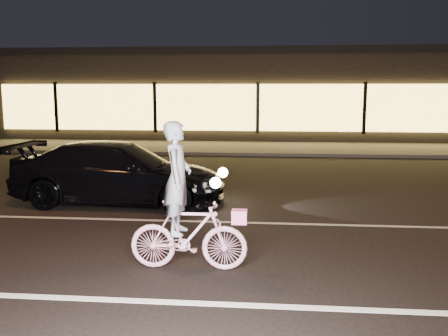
# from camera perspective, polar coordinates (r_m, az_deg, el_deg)

# --- Properties ---
(ground) EXTENTS (90.00, 90.00, 0.00)m
(ground) POSITION_cam_1_polar(r_m,az_deg,el_deg) (7.23, 0.39, -10.43)
(ground) COLOR black
(ground) RESTS_ON ground
(lane_stripe_near) EXTENTS (60.00, 0.12, 0.01)m
(lane_stripe_near) POSITION_cam_1_polar(r_m,az_deg,el_deg) (5.84, -0.95, -15.28)
(lane_stripe_near) COLOR silver
(lane_stripe_near) RESTS_ON ground
(lane_stripe_far) EXTENTS (60.00, 0.10, 0.01)m
(lane_stripe_far) POSITION_cam_1_polar(r_m,az_deg,el_deg) (9.13, 1.50, -6.23)
(lane_stripe_far) COLOR gray
(lane_stripe_far) RESTS_ON ground
(sidewalk) EXTENTS (30.00, 4.00, 0.12)m
(sidewalk) POSITION_cam_1_polar(r_m,az_deg,el_deg) (19.94, 3.68, 2.27)
(sidewalk) COLOR #383533
(sidewalk) RESTS_ON ground
(storefront) EXTENTS (25.40, 8.42, 4.20)m
(storefront) POSITION_cam_1_polar(r_m,az_deg,el_deg) (25.76, 4.15, 8.46)
(storefront) COLOR black
(storefront) RESTS_ON ground
(cyclist) EXTENTS (1.59, 0.55, 2.00)m
(cyclist) POSITION_cam_1_polar(r_m,az_deg,el_deg) (6.68, -4.42, -5.72)
(cyclist) COLOR #D83D76
(cyclist) RESTS_ON ground
(sedan) EXTENTS (4.53, 1.93, 1.30)m
(sedan) POSITION_cam_1_polar(r_m,az_deg,el_deg) (10.77, -11.91, -0.54)
(sedan) COLOR black
(sedan) RESTS_ON ground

